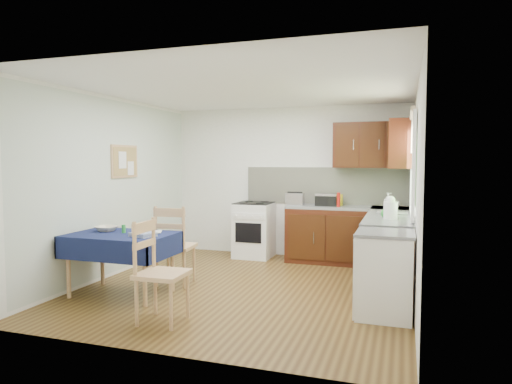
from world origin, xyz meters
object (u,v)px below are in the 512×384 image
(chair_far, at_px, (174,243))
(chair_near, at_px, (158,268))
(dish_rack, at_px, (392,212))
(toaster, at_px, (295,199))
(kettle, at_px, (391,209))
(dining_table, at_px, (121,242))
(sandwich_press, at_px, (327,200))

(chair_far, height_order, chair_near, chair_far)
(chair_far, xyz_separation_m, dish_rack, (2.67, 1.11, 0.37))
(toaster, distance_m, kettle, 1.96)
(toaster, bearing_deg, kettle, -29.91)
(chair_near, bearing_deg, dining_table, 50.77)
(kettle, bearing_deg, toaster, 139.72)
(kettle, bearing_deg, dining_table, -159.15)
(toaster, xyz_separation_m, dish_rack, (1.51, -0.74, -0.08))
(dining_table, bearing_deg, chair_far, 69.86)
(dining_table, relative_size, sandwich_press, 3.70)
(toaster, relative_size, dish_rack, 0.71)
(chair_near, bearing_deg, dish_rack, -44.10)
(dining_table, relative_size, chair_far, 1.18)
(chair_near, distance_m, dish_rack, 3.24)
(chair_near, height_order, toaster, toaster)
(chair_far, height_order, sandwich_press, sandwich_press)
(dining_table, bearing_deg, dish_rack, 42.82)
(chair_near, xyz_separation_m, sandwich_press, (1.16, 3.22, 0.45))
(dish_rack, bearing_deg, chair_near, -135.26)
(chair_near, distance_m, kettle, 2.89)
(dining_table, xyz_separation_m, chair_near, (0.89, -0.69, -0.09))
(dining_table, distance_m, chair_near, 1.13)
(chair_near, bearing_deg, kettle, -51.16)
(dining_table, height_order, chair_far, chair_far)
(kettle, bearing_deg, chair_far, -167.64)
(chair_near, height_order, dish_rack, dish_rack)
(kettle, bearing_deg, sandwich_press, 126.22)
(dining_table, relative_size, dish_rack, 3.07)
(sandwich_press, bearing_deg, kettle, -55.63)
(chair_far, bearing_deg, kettle, -174.24)
(sandwich_press, distance_m, kettle, 1.70)
(dining_table, relative_size, toaster, 4.30)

